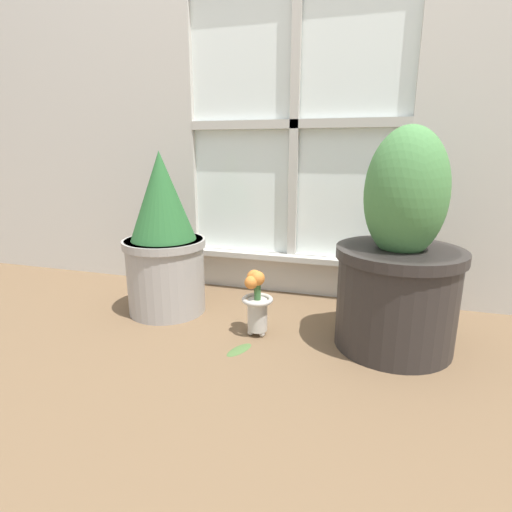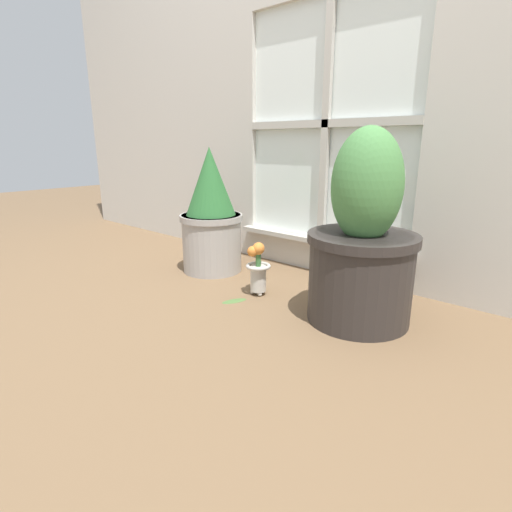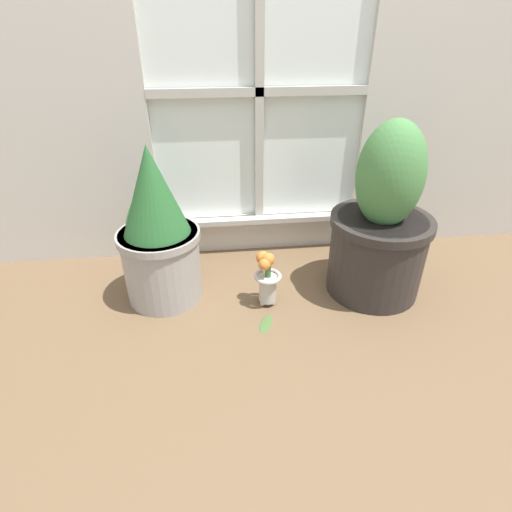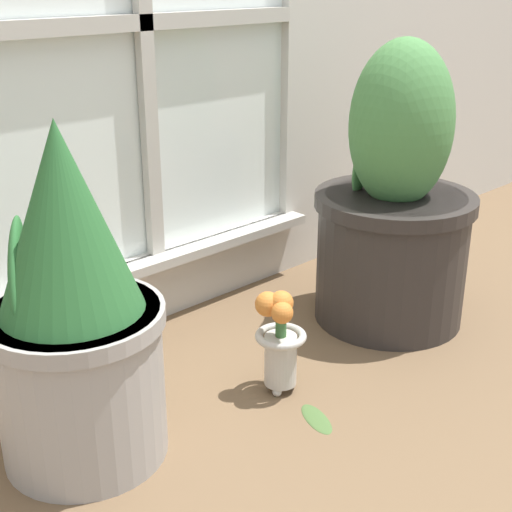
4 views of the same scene
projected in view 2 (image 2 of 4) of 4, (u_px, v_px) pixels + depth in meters
name	position (u px, v px, depth m)	size (l,w,h in m)	color
ground_plane	(233.00, 308.00, 1.61)	(10.00, 10.00, 0.00)	brown
potted_plant_left	(211.00, 216.00, 2.01)	(0.32, 0.32, 0.62)	#9E9993
potted_plant_right	(362.00, 246.00, 1.43)	(0.39, 0.39, 0.70)	#2D2826
flower_vase	(258.00, 267.00, 1.72)	(0.11, 0.11, 0.23)	#BCB7AD
fallen_leaf	(234.00, 300.00, 1.67)	(0.08, 0.12, 0.01)	#476633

